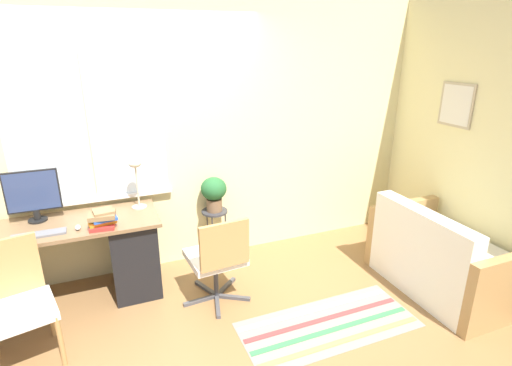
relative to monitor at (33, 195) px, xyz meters
name	(u,v)px	position (x,y,z in m)	size (l,w,h in m)	color
ground_plane	(156,303)	(0.87, -0.47, -1.01)	(14.00, 14.00, 0.00)	olive
wall_back_with_window	(131,140)	(0.86, 0.23, 0.35)	(9.00, 0.12, 2.70)	beige
wall_right_with_picture	(440,129)	(3.98, -0.47, 0.34)	(0.08, 9.00, 2.70)	beige
desk	(39,266)	(-0.04, -0.16, -0.60)	(2.04, 0.62, 0.77)	brown
monitor	(33,195)	(0.00, 0.00, 0.00)	(0.42, 0.16, 0.45)	black
keyboard	(39,235)	(0.03, -0.32, -0.23)	(0.41, 0.11, 0.02)	slate
mouse	(78,227)	(0.32, -0.32, -0.22)	(0.04, 0.07, 0.04)	silver
desk_lamp	(136,173)	(0.85, -0.03, 0.10)	(0.14, 0.14, 0.47)	#BCB299
book_stack	(103,219)	(0.52, -0.36, -0.17)	(0.24, 0.20, 0.15)	red
desk_chair_wooden	(18,301)	(-0.11, -0.76, -0.53)	(0.53, 0.54, 0.91)	#B2844C
office_chair_swivel	(218,258)	(1.41, -0.67, -0.56)	(0.60, 0.61, 0.85)	#47474C
couch_loveseat	(442,261)	(3.43, -1.24, -0.72)	(0.84, 1.30, 0.83)	white
plant_stand	(215,216)	(1.60, 0.07, -0.50)	(0.27, 0.27, 0.57)	#333338
potted_plant	(214,191)	(1.60, 0.07, -0.22)	(0.26, 0.26, 0.36)	brown
floor_rug_striped	(328,325)	(2.16, -1.32, -1.00)	(1.49, 0.64, 0.01)	gray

